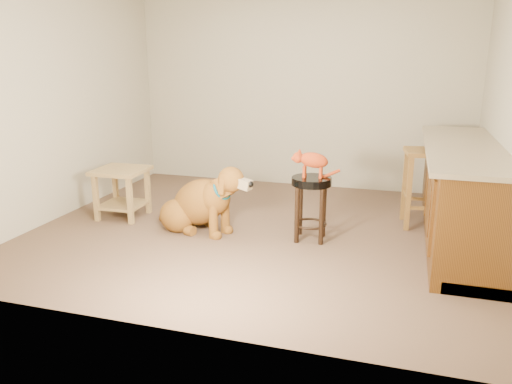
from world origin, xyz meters
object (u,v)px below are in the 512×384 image
(wood_stool, at_px, (424,187))
(tabby_kitten, at_px, (311,161))
(golden_retriever, at_px, (200,204))
(padded_stool, at_px, (311,196))
(side_table, at_px, (122,185))

(wood_stool, xyz_separation_m, tabby_kitten, (-1.06, -0.75, 0.36))
(golden_retriever, bearing_deg, padded_stool, 20.25)
(padded_stool, bearing_deg, wood_stool, 35.41)
(golden_retriever, height_order, tabby_kitten, tabby_kitten)
(padded_stool, relative_size, golden_retriever, 0.54)
(tabby_kitten, bearing_deg, golden_retriever, -179.80)
(side_table, relative_size, tabby_kitten, 1.19)
(padded_stool, distance_m, tabby_kitten, 0.34)
(tabby_kitten, bearing_deg, padded_stool, -5.72)
(side_table, distance_m, golden_retriever, 1.03)
(wood_stool, bearing_deg, golden_retriever, -159.12)
(wood_stool, bearing_deg, tabby_kitten, -144.88)
(golden_retriever, relative_size, tabby_kitten, 2.51)
(wood_stool, bearing_deg, padded_stool, -144.59)
(wood_stool, height_order, side_table, wood_stool)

